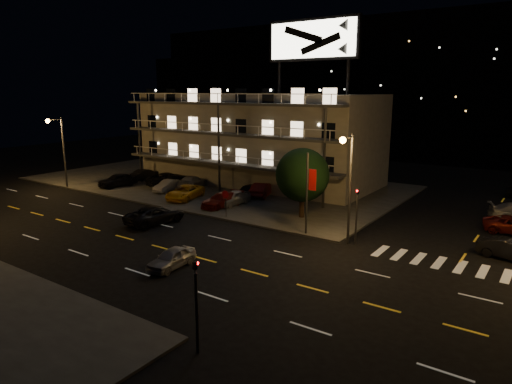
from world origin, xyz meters
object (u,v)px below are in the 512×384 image
Objects in this scene: lot_car_4 at (233,198)px; road_car_west at (155,215)px; tree at (302,177)px; lot_car_2 at (185,192)px; lot_car_7 at (192,182)px; road_car_east at (172,258)px; side_car_0 at (511,250)px.

road_car_west is at bearing -98.70° from lot_car_4.
road_car_west is (-9.38, -8.24, -3.01)m from tree.
lot_car_2 reaches higher than lot_car_7.
tree is at bearing 81.16° from road_car_east.
lot_car_4 reaches higher than road_car_east.
lot_car_7 is 0.89× the size of road_car_west.
tree is 16.88m from lot_car_7.
lot_car_2 is 0.95× the size of road_car_west.
road_car_west is (-1.81, -8.39, -0.10)m from lot_car_4.
lot_car_2 reaches higher than lot_car_4.
lot_car_2 is at bearing -176.59° from tree.
tree is 1.29× the size of lot_car_7.
lot_car_2 is at bearing -166.88° from lot_car_4.
lot_car_7 is at bearing 92.79° from side_car_0.
lot_car_7 is 32.68m from side_car_0.
lot_car_4 is 1.11× the size of road_car_east.
lot_car_7 is at bearing -53.88° from road_car_west.
tree is at bearing 2.31° from lot_car_4.
tree is at bearing -132.21° from road_car_west.
road_car_west is (3.65, -7.46, -0.11)m from lot_car_2.
lot_car_7 reaches higher than road_car_west.
side_car_0 reaches higher than road_car_east.
lot_car_2 is 5.53m from lot_car_7.
tree is 1.68× the size of road_car_east.
side_car_0 is 22.13m from road_car_east.
road_car_east is (11.83, -13.73, -0.23)m from lot_car_2.
lot_car_4 is at bearing 141.25° from lot_car_7.
lot_car_4 is 23.75m from side_car_0.
lot_car_2 is 1.06× the size of lot_car_7.
side_car_0 is at bearing 1.16° from lot_car_4.
tree reaches higher than lot_car_4.
lot_car_7 is 23.64m from road_car_east.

